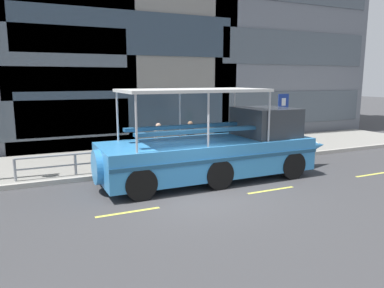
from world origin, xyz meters
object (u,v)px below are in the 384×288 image
object	(u,v)px
parking_sign	(283,112)
pedestrian_near_bow	(247,130)
duck_tour_boat	(221,149)
pedestrian_mid_left	(190,136)
pedestrian_mid_right	(159,139)

from	to	relation	value
parking_sign	pedestrian_near_bow	xyz separation A→B (m)	(-1.52, 0.76, -0.87)
parking_sign	pedestrian_near_bow	bearing A→B (deg)	153.31
duck_tour_boat	pedestrian_mid_left	xyz separation A→B (m)	(0.12, 2.93, 0.07)
pedestrian_near_bow	pedestrian_mid_left	distance (m)	3.34
pedestrian_near_bow	pedestrian_mid_left	world-z (taller)	pedestrian_mid_left
pedestrian_near_bow	pedestrian_mid_right	bearing A→B (deg)	-170.46
pedestrian_mid_right	parking_sign	bearing A→B (deg)	0.49
parking_sign	pedestrian_mid_right	size ratio (longest dim) A/B	1.65
parking_sign	pedestrian_mid_right	bearing A→B (deg)	-179.51
pedestrian_near_bow	pedestrian_mid_left	size ratio (longest dim) A/B	1.00
pedestrian_mid_left	pedestrian_mid_right	world-z (taller)	pedestrian_mid_right
parking_sign	duck_tour_boat	world-z (taller)	duck_tour_boat
pedestrian_mid_right	pedestrian_mid_left	bearing A→B (deg)	9.91
pedestrian_near_bow	pedestrian_mid_right	xyz separation A→B (m)	(-4.87, -0.82, 0.02)
duck_tour_boat	pedestrian_mid_right	bearing A→B (deg)	118.54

